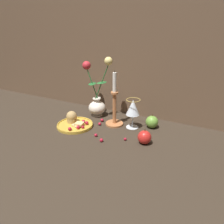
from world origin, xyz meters
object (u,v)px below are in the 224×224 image
wine_glass (133,108)px  apple_near_glass (144,137)px  plate_with_pastries (74,122)px  apple_beside_vase (152,122)px  candlestick (114,109)px  vase (97,100)px

wine_glass → apple_near_glass: (0.11, -0.13, -0.08)m
plate_with_pastries → wine_glass: 0.33m
apple_beside_vase → candlestick: bearing=-164.0°
vase → wine_glass: vase is taller
apple_beside_vase → apple_near_glass: size_ratio=1.03×
candlestick → apple_beside_vase: size_ratio=3.81×
wine_glass → apple_beside_vase: wine_glass is taller
wine_glass → candlestick: bearing=-173.4°
candlestick → apple_near_glass: size_ratio=3.94×
wine_glass → apple_beside_vase: size_ratio=2.01×
candlestick → apple_near_glass: 0.25m
apple_near_glass → vase: bearing=153.1°
plate_with_pastries → wine_glass: size_ratio=1.23×
vase → wine_glass: (0.25, -0.05, 0.01)m
apple_near_glass → candlestick: bearing=150.9°
vase → apple_beside_vase: bearing=-1.4°
vase → apple_near_glass: vase is taller
vase → candlestick: 0.16m
plate_with_pastries → candlestick: size_ratio=0.65×
vase → wine_glass: bearing=-11.9°
plate_with_pastries → apple_beside_vase: 0.42m
vase → plate_with_pastries: (-0.04, -0.18, -0.08)m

